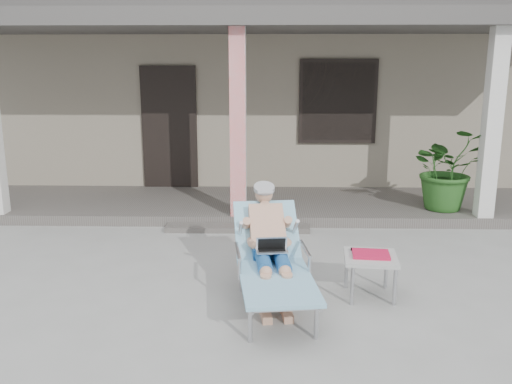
{
  "coord_description": "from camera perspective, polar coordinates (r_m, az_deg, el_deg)",
  "views": [
    {
      "loc": [
        0.45,
        -5.39,
        2.26
      ],
      "look_at": [
        0.29,
        0.6,
        0.85
      ],
      "focal_mm": 38.0,
      "sensor_mm": 36.0,
      "label": 1
    }
  ],
  "objects": [
    {
      "name": "porch_deck",
      "position": [
        8.68,
        -1.51,
        -1.35
      ],
      "size": [
        10.0,
        2.0,
        0.15
      ],
      "primitive_type": "cube",
      "color": "#605B56",
      "rests_on": "ground"
    },
    {
      "name": "porch_step",
      "position": [
        7.59,
        -1.96,
        -3.81
      ],
      "size": [
        2.0,
        0.3,
        0.07
      ],
      "primitive_type": "cube",
      "color": "#605B56",
      "rests_on": "ground"
    },
    {
      "name": "side_table",
      "position": [
        5.5,
        11.97,
        -6.97
      ],
      "size": [
        0.56,
        0.56,
        0.46
      ],
      "rotation": [
        0.0,
        0.0,
        -0.1
      ],
      "color": "#AFAFAA",
      "rests_on": "ground"
    },
    {
      "name": "potted_palm",
      "position": [
        8.51,
        19.53,
        2.34
      ],
      "size": [
        1.24,
        1.12,
        1.23
      ],
      "primitive_type": "imported",
      "rotation": [
        0.0,
        0.0,
        0.16
      ],
      "color": "#26591E",
      "rests_on": "porch_deck"
    },
    {
      "name": "lounger",
      "position": [
        5.21,
        1.61,
        -4.22
      ],
      "size": [
        0.86,
        1.78,
        1.13
      ],
      "rotation": [
        0.0,
        0.0,
        0.13
      ],
      "color": "#B7B7BC",
      "rests_on": "ground"
    },
    {
      "name": "ground",
      "position": [
        5.86,
        -3.04,
        -9.46
      ],
      "size": [
        60.0,
        60.0,
        0.0
      ],
      "primitive_type": "plane",
      "color": "#9E9E99",
      "rests_on": "ground"
    },
    {
      "name": "house",
      "position": [
        11.91,
        -0.68,
        10.37
      ],
      "size": [
        10.4,
        5.4,
        3.3
      ],
      "color": "gray",
      "rests_on": "ground"
    },
    {
      "name": "porch_overhang",
      "position": [
        8.36,
        -1.65,
        16.85
      ],
      "size": [
        10.0,
        2.3,
        2.85
      ],
      "color": "silver",
      "rests_on": "porch_deck"
    }
  ]
}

